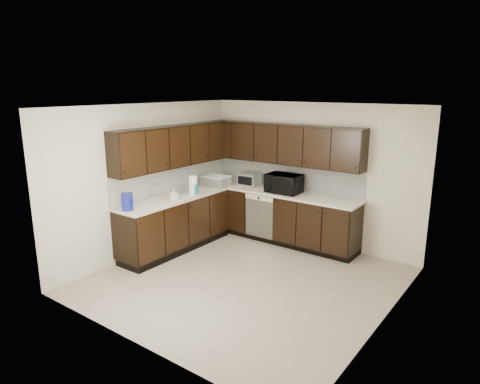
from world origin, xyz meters
name	(u,v)px	position (x,y,z in m)	size (l,w,h in m)	color
floor	(245,280)	(0.00, 0.00, 0.00)	(4.00, 4.00, 0.00)	gray
ceiling	(245,107)	(0.00, 0.00, 2.50)	(4.00, 4.00, 0.00)	white
wall_back	(311,174)	(0.00, 2.00, 1.25)	(4.00, 0.02, 2.50)	beige
wall_left	(148,180)	(-2.00, 0.00, 1.25)	(0.02, 4.00, 2.50)	beige
wall_right	(389,224)	(2.00, 0.00, 1.25)	(0.02, 4.00, 2.50)	beige
wall_front	(132,237)	(0.00, -2.00, 1.25)	(4.00, 0.02, 2.50)	beige
lower_cabinets	(235,222)	(-1.01, 1.11, 0.41)	(3.00, 2.80, 0.90)	black
countertop	(235,194)	(-1.01, 1.11, 0.92)	(3.03, 2.83, 0.04)	beige
backsplash	(233,176)	(-1.22, 1.32, 1.18)	(3.00, 2.80, 0.48)	silver
upper_cabinets	(234,145)	(-1.10, 1.20, 1.77)	(3.00, 2.80, 0.70)	black
dishwasher	(259,214)	(-0.70, 1.41, 0.55)	(0.58, 0.04, 0.78)	beige
sink	(162,204)	(-1.68, -0.01, 0.88)	(0.54, 0.82, 0.42)	beige
microwave	(284,183)	(-0.35, 1.65, 1.11)	(0.60, 0.40, 0.33)	black
soap_bottle_a	(174,195)	(-1.50, 0.10, 1.05)	(0.10, 0.10, 0.21)	gray
soap_bottle_b	(192,183)	(-1.79, 0.83, 1.06)	(0.10, 0.10, 0.25)	gray
toaster_oven	(249,179)	(-1.16, 1.74, 1.06)	(0.38, 0.28, 0.24)	#A8A8AA
storage_bin	(216,181)	(-1.66, 1.35, 1.03)	(0.47, 0.35, 0.19)	white
blue_pitcher	(127,202)	(-1.69, -0.70, 1.07)	(0.18, 0.18, 0.26)	#111B9C
teal_tumbler	(196,189)	(-1.52, 0.64, 1.03)	(0.08, 0.08, 0.19)	#0C778A
paper_towel_roll	(193,185)	(-1.57, 0.64, 1.10)	(0.15, 0.15, 0.32)	white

